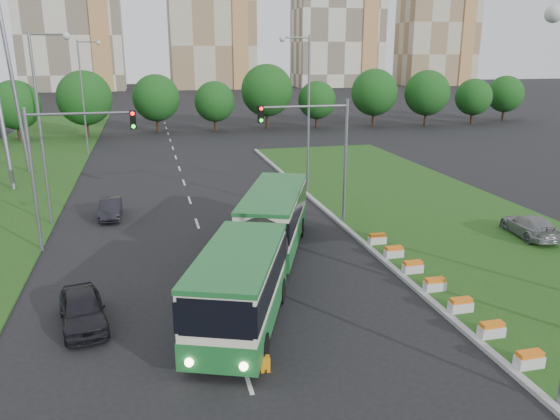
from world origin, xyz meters
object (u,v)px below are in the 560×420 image
object	(u,v)px
articulated_bus	(255,245)
traffic_mast_median	(322,142)
car_median	(530,226)
pedestrian	(219,333)
car_left_near	(82,309)
shopping_trolley	(265,364)
traffic_mast_left	(62,156)
car_left_far	(110,208)

from	to	relation	value
articulated_bus	traffic_mast_median	bearing A→B (deg)	74.53
car_median	pedestrian	xyz separation A→B (m)	(-19.78, -8.49, -0.01)
articulated_bus	car_median	xyz separation A→B (m)	(17.15, 2.12, -1.02)
traffic_mast_median	car_median	xyz separation A→B (m)	(11.30, -5.72, -4.55)
car_left_near	shopping_trolley	xyz separation A→B (m)	(6.53, -5.00, -0.45)
traffic_mast_median	traffic_mast_left	distance (m)	15.19
pedestrian	shopping_trolley	bearing A→B (deg)	-115.13
articulated_bus	car_left_near	world-z (taller)	articulated_bus
car_left_near	pedestrian	world-z (taller)	pedestrian
car_median	shopping_trolley	xyz separation A→B (m)	(-18.37, -10.10, -0.52)
traffic_mast_left	car_left_near	bearing A→B (deg)	-81.01
car_left_near	shopping_trolley	bearing A→B (deg)	-47.89
car_median	car_left_far	bearing A→B (deg)	-16.09
articulated_bus	car_left_near	xyz separation A→B (m)	(-7.75, -2.99, -1.09)
traffic_mast_left	car_median	distance (m)	27.25
traffic_mast_left	articulated_bus	world-z (taller)	traffic_mast_left
car_left_near	car_median	size ratio (longest dim) A/B	0.95
car_left_near	car_median	distance (m)	25.42
traffic_mast_left	articulated_bus	distance (m)	12.07
car_left_near	pedestrian	size ratio (longest dim) A/B	2.69
pedestrian	shopping_trolley	xyz separation A→B (m)	(1.41, -1.61, -0.52)
traffic_mast_left	car_left_near	size ratio (longest dim) A/B	1.88
car_median	shopping_trolley	world-z (taller)	car_median
car_left_near	car_left_far	bearing A→B (deg)	78.50
traffic_mast_median	articulated_bus	size ratio (longest dim) A/B	0.44
car_median	traffic_mast_left	bearing A→B (deg)	-3.19
car_left_far	car_median	world-z (taller)	car_median
pedestrian	shopping_trolley	distance (m)	2.20
traffic_mast_left	shopping_trolley	bearing A→B (deg)	-61.40
articulated_bus	traffic_mast_left	bearing A→B (deg)	165.01
articulated_bus	car_median	bearing A→B (deg)	28.34
car_left_far	pedestrian	xyz separation A→B (m)	(4.84, -18.95, 0.15)
traffic_mast_left	pedestrian	xyz separation A→B (m)	(6.67, -13.21, -4.56)
car_median	traffic_mast_median	bearing A→B (deg)	-19.92
car_left_far	car_median	size ratio (longest dim) A/B	0.88
car_left_far	articulated_bus	bearing A→B (deg)	-58.81
shopping_trolley	traffic_mast_median	bearing A→B (deg)	70.84
traffic_mast_left	pedestrian	distance (m)	15.49
car_left_far	car_median	xyz separation A→B (m)	(24.62, -10.46, 0.15)
car_left_near	pedestrian	distance (m)	6.14
shopping_trolley	pedestrian	bearing A→B (deg)	136.09
articulated_bus	car_median	world-z (taller)	articulated_bus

